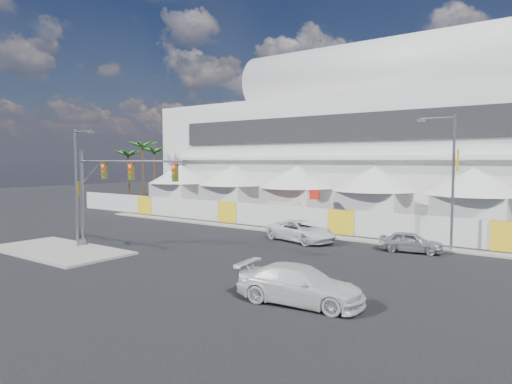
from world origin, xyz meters
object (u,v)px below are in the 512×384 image
Objects in this scene: pickup_near at (300,285)px; traffic_mast at (102,192)px; boom_lift at (279,213)px; sedan_silver at (411,242)px; pickup_curb at (301,231)px; streetlight_curb at (450,172)px; streetlight_median at (78,180)px; lot_car_c at (206,208)px.

traffic_mast is (-16.41, 2.03, 3.13)m from pickup_near.
boom_lift is (-14.96, 21.13, 0.06)m from pickup_near.
traffic_mast is (-16.78, -11.51, 3.25)m from sedan_silver.
streetlight_curb is (9.66, 2.81, 4.46)m from pickup_curb.
lot_car_c is at bearing 107.50° from streetlight_median.
sedan_silver is 0.39× the size of traffic_mast.
traffic_mast is (7.78, -18.57, 3.14)m from lot_car_c.
streetlight_curb reaches higher than pickup_curb.
sedan_silver is 0.73× the size of lot_car_c.
sedan_silver is at bearing -92.24° from lot_car_c.
lot_car_c is at bearing 169.12° from streetlight_curb.
pickup_curb is 14.74m from pickup_near.
streetlight_median is (-10.67, -11.38, 3.93)m from pickup_curb.
streetlight_curb is at bearing 34.90° from streetlight_median.
boom_lift is at bearing 80.92° from streetlight_median.
pickup_near is 1.00× the size of lot_car_c.
streetlight_median reaches higher than pickup_curb.
streetlight_curb is at bearing -59.45° from pickup_curb.
pickup_near is at bearing 168.23° from sedan_silver.
pickup_near reaches higher than lot_car_c.
pickup_near is at bearing -116.61° from lot_car_c.
pickup_curb is 1.01× the size of pickup_near.
pickup_near is 0.54× the size of traffic_mast.
pickup_near reaches higher than sedan_silver.
pickup_near is 16.83m from traffic_mast.
pickup_curb reaches higher than sedan_silver.
traffic_mast is 1.99m from streetlight_median.
pickup_curb is at bearing 46.84° from streetlight_median.
pickup_near is at bearing -135.32° from pickup_curb.
sedan_silver is 0.62× the size of boom_lift.
traffic_mast is at bearing 75.75° from pickup_near.
lot_car_c is 0.85× the size of boom_lift.
sedan_silver is at bearing -38.35° from boom_lift.
lot_car_c is at bearing 42.39° from pickup_near.
lot_car_c is at bearing 112.73° from traffic_mast.
pickup_curb is 14.30m from traffic_mast.
boom_lift reaches higher than pickup_near.
streetlight_median reaches higher than lot_car_c.
traffic_mast is 1.13× the size of streetlight_curb.
traffic_mast is at bearing -144.06° from streetlight_curb.
pickup_curb is 0.70× the size of streetlight_median.
streetlight_median is at bearing -111.08° from boom_lift.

